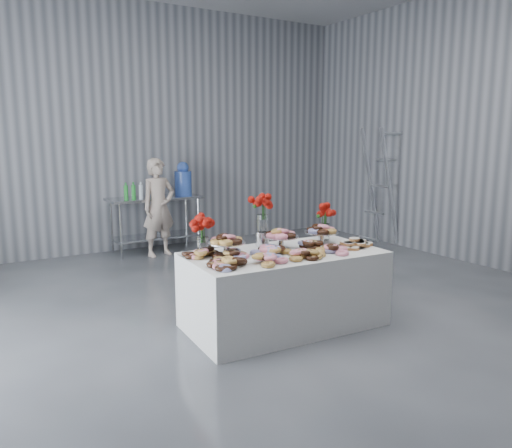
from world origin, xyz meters
The scene contains 16 objects.
ground centered at (0.00, 0.00, 0.00)m, with size 9.00×9.00×0.00m, color #393B40.
room_walls centered at (-0.27, 0.07, 2.64)m, with size 8.04×9.04×4.02m.
display_table centered at (0.18, 0.31, 0.38)m, with size 1.90×1.00×0.75m, color white.
prep_table centered at (0.25, 4.10, 0.62)m, with size 1.50×0.60×0.90m.
donut_mounds centered at (0.18, 0.26, 0.80)m, with size 1.80×0.80×0.09m, color #B89643, non-canonical shape.
cake_stand_left centered at (-0.36, 0.49, 0.89)m, with size 0.36×0.36×0.17m.
cake_stand_mid centered at (0.23, 0.46, 0.89)m, with size 0.36×0.36×0.17m.
cake_stand_right centered at (0.73, 0.43, 0.89)m, with size 0.36×0.36×0.17m.
danish_pile centered at (0.92, 0.12, 0.81)m, with size 0.48×0.48×0.11m, color silver, non-canonical shape.
bouquet_left centered at (-0.56, 0.60, 1.05)m, with size 0.26×0.26×0.42m.
bouquet_right centered at (0.89, 0.57, 1.05)m, with size 0.26×0.26×0.42m.
bouquet_center centered at (0.15, 0.66, 1.13)m, with size 0.26×0.26×0.57m.
water_jug centered at (0.75, 4.10, 1.15)m, with size 0.28×0.28×0.55m.
drink_bottles centered at (-0.07, 4.00, 1.04)m, with size 0.54×0.08×0.27m, color #268C33, non-canonical shape.
person centered at (0.20, 3.80, 0.77)m, with size 0.56×0.37×1.54m, color #CC8C93.
stepladder centered at (3.75, 2.59, 1.02)m, with size 0.24×0.51×2.04m, color silver, non-canonical shape.
Camera 1 is at (-2.54, -3.60, 1.87)m, focal length 35.00 mm.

